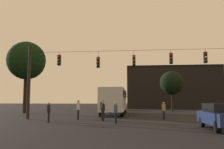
% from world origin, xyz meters
% --- Properties ---
extents(ground_plane, '(168.00, 168.00, 0.00)m').
position_xyz_m(ground_plane, '(0.00, 24.50, 0.00)').
color(ground_plane, black).
rests_on(ground_plane, ground).
extents(overhead_signal_span, '(18.75, 0.44, 6.66)m').
position_xyz_m(overhead_signal_span, '(0.06, 13.63, 3.97)').
color(overhead_signal_span, black).
rests_on(overhead_signal_span, ground).
extents(city_bus, '(2.71, 11.04, 3.00)m').
position_xyz_m(city_bus, '(-2.16, 21.70, 1.87)').
color(city_bus, '#B7BCC6').
rests_on(city_bus, ground).
extents(car_near_right, '(1.91, 4.38, 1.52)m').
position_xyz_m(car_near_right, '(5.51, 7.45, 0.80)').
color(car_near_right, navy).
rests_on(car_near_right, ground).
extents(car_far_left, '(2.16, 4.45, 1.52)m').
position_xyz_m(car_far_left, '(-4.04, 33.91, 0.80)').
color(car_far_left, navy).
rests_on(car_far_left, ground).
extents(pedestrian_crossing_left, '(0.33, 0.41, 1.58)m').
position_xyz_m(pedestrian_crossing_left, '(-2.22, 12.48, 0.89)').
color(pedestrian_crossing_left, black).
rests_on(pedestrian_crossing_left, ground).
extents(pedestrian_crossing_center, '(0.26, 0.37, 1.77)m').
position_xyz_m(pedestrian_crossing_center, '(-2.45, 13.44, 1.01)').
color(pedestrian_crossing_center, black).
rests_on(pedestrian_crossing_center, ground).
extents(pedestrian_crossing_right, '(0.35, 0.42, 1.53)m').
position_xyz_m(pedestrian_crossing_right, '(-6.17, 10.66, 0.85)').
color(pedestrian_crossing_right, black).
rests_on(pedestrian_crossing_right, ground).
extents(pedestrian_near_bus, '(0.25, 0.36, 1.53)m').
position_xyz_m(pedestrian_near_bus, '(-1.02, 10.65, 0.85)').
color(pedestrian_near_bus, black).
rests_on(pedestrian_near_bus, ground).
extents(pedestrian_trailing, '(0.26, 0.37, 1.71)m').
position_xyz_m(pedestrian_trailing, '(-4.65, 13.79, 0.97)').
color(pedestrian_trailing, black).
rests_on(pedestrian_trailing, ground).
extents(pedestrian_far_side, '(0.28, 0.38, 1.54)m').
position_xyz_m(pedestrian_far_side, '(2.90, 14.64, 0.86)').
color(pedestrian_far_side, black).
rests_on(pedestrian_far_side, ground).
extents(corner_building, '(18.42, 10.11, 8.50)m').
position_xyz_m(corner_building, '(7.75, 45.12, 4.25)').
color(corner_building, black).
rests_on(corner_building, ground).
extents(tree_left_silhouette, '(5.12, 5.12, 9.58)m').
position_xyz_m(tree_left_silhouette, '(-14.30, 23.50, 6.97)').
color(tree_left_silhouette, black).
rests_on(tree_left_silhouette, ground).
extents(tree_behind_building, '(3.67, 3.67, 6.21)m').
position_xyz_m(tree_behind_building, '(5.89, 30.93, 4.35)').
color(tree_behind_building, black).
rests_on(tree_behind_building, ground).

